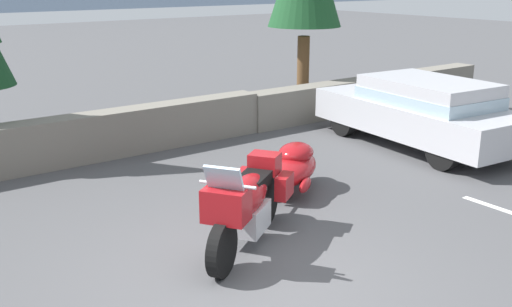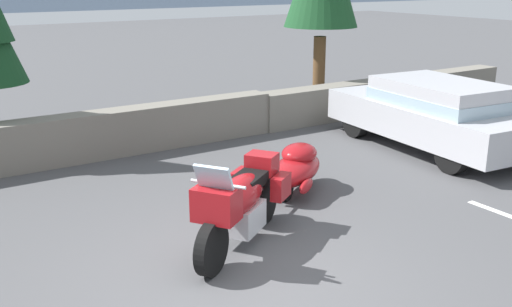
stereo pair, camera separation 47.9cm
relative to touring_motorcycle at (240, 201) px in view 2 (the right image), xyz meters
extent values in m
plane|color=#4C4C4F|center=(-0.48, -0.92, -0.62)|extent=(80.00, 80.00, 0.00)
cube|color=slate|center=(-0.48, 4.80, -0.18)|extent=(8.00, 0.54, 0.89)
cube|color=slate|center=(7.52, 4.78, -0.20)|extent=(8.00, 0.59, 0.84)
cylinder|color=black|center=(-0.68, -0.46, -0.29)|extent=(0.62, 0.49, 0.66)
cylinder|color=black|center=(0.69, 0.47, -0.29)|extent=(0.62, 0.49, 0.66)
cube|color=silver|center=(0.05, 0.03, -0.24)|extent=(0.74, 0.70, 0.36)
ellipsoid|color=maroon|center=(-0.04, -0.02, 0.09)|extent=(1.24, 1.04, 0.48)
cube|color=maroon|center=(-0.55, -0.38, 0.21)|extent=(0.59, 0.63, 0.40)
cube|color=#9EB7C6|center=(-0.59, -0.40, 0.54)|extent=(0.40, 0.47, 0.34)
cube|color=black|center=(0.21, 0.14, 0.19)|extent=(0.67, 0.61, 0.16)
cube|color=maroon|center=(0.60, 0.41, 0.29)|extent=(0.49, 0.51, 0.28)
cube|color=maroon|center=(0.73, 0.14, 0.01)|extent=(0.42, 0.36, 0.32)
cube|color=maroon|center=(0.39, 0.63, 0.01)|extent=(0.42, 0.36, 0.32)
cylinder|color=silver|center=(-0.51, -0.35, 0.44)|extent=(0.43, 0.60, 0.04)
cylinder|color=silver|center=(-0.64, -0.43, -0.04)|extent=(0.25, 0.20, 0.54)
cylinder|color=black|center=(1.45, 0.99, -0.40)|extent=(0.42, 0.33, 0.44)
cylinder|color=black|center=(2.13, 1.46, -0.40)|extent=(0.42, 0.33, 0.44)
ellipsoid|color=maroon|center=(1.79, 1.22, -0.24)|extent=(1.62, 1.41, 0.40)
ellipsoid|color=maroon|center=(1.94, 1.32, -0.02)|extent=(0.91, 0.87, 0.32)
cube|color=silver|center=(1.21, 0.82, -0.26)|extent=(0.23, 0.30, 0.24)
ellipsoid|color=maroon|center=(1.63, 0.73, -0.34)|extent=(0.51, 0.41, 0.20)
ellipsoid|color=maroon|center=(1.27, 1.26, -0.34)|extent=(0.51, 0.41, 0.20)
cylinder|color=silver|center=(0.88, 0.60, -0.35)|extent=(0.61, 0.44, 0.05)
cylinder|color=black|center=(4.93, 3.24, -0.28)|extent=(0.28, 0.70, 0.68)
cylinder|color=black|center=(6.47, 3.11, -0.28)|extent=(0.28, 0.70, 0.68)
cylinder|color=black|center=(4.68, 0.46, -0.28)|extent=(0.28, 0.70, 0.68)
cylinder|color=black|center=(6.23, 0.33, -0.28)|extent=(0.28, 0.70, 0.68)
cube|color=#B7B7BC|center=(5.58, 1.78, -0.01)|extent=(2.21, 4.64, 0.64)
cube|color=#B7B7BC|center=(5.56, 1.56, 0.55)|extent=(1.81, 2.61, 0.48)
cube|color=#9EB7C6|center=(5.56, 1.56, 0.43)|extent=(1.85, 2.65, 0.24)
cylinder|color=brown|center=(6.16, 6.06, 0.31)|extent=(0.32, 0.32, 1.87)
camera|label=1|loc=(-4.01, -5.66, 2.74)|focal=41.04mm
camera|label=2|loc=(-3.61, -5.93, 2.74)|focal=41.04mm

